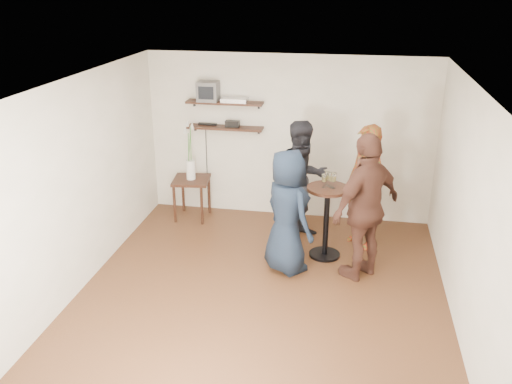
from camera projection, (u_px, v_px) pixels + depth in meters
room at (262, 197)px, 6.23m from camera, size 4.58×5.08×2.68m
shelf_upper at (225, 103)px, 8.37m from camera, size 1.20×0.25×0.04m
shelf_lower at (225, 128)px, 8.51m from camera, size 1.20×0.25×0.04m
crt_monitor at (208, 91)px, 8.35m from camera, size 0.32×0.30×0.30m
dvd_deck at (235, 100)px, 8.32m from camera, size 0.40×0.24×0.06m
radio at (232, 124)px, 8.47m from camera, size 0.22×0.10×0.10m
power_strip at (208, 124)px, 8.60m from camera, size 0.30×0.05×0.03m
side_table at (191, 185)px, 8.65m from camera, size 0.62×0.62×0.67m
vase_lilies at (190, 160)px, 8.49m from camera, size 0.20×0.20×1.00m
drinks_table at (327, 212)px, 7.40m from camera, size 0.56×0.56×1.03m
wine_glass_fl at (324, 179)px, 7.21m from camera, size 0.06×0.06×0.18m
wine_glass_fr at (333, 178)px, 7.17m from camera, size 0.07×0.07×0.22m
wine_glass_bl at (327, 176)px, 7.28m from camera, size 0.06×0.06×0.19m
wine_glass_br at (330, 177)px, 7.23m from camera, size 0.07×0.07×0.20m
person_plaid at (365, 187)px, 7.64m from camera, size 0.76×0.77×1.79m
person_dark at (303, 181)px, 7.88m from camera, size 1.10×1.06×1.79m
person_navy at (287, 212)px, 6.99m from camera, size 0.95×0.95×1.67m
person_brown at (366, 207)px, 6.79m from camera, size 1.10×1.16×1.93m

